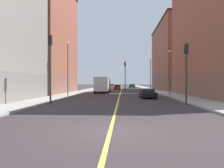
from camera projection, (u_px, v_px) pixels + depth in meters
ground_plane at (110, 131)px, 8.88m from camera, size 400.00×400.00×0.00m
sidewalk_left at (152, 90)px, 57.39m from camera, size 3.18×168.00×0.15m
sidewalk_right at (91, 89)px, 58.23m from camera, size 3.18×168.00×0.15m
lane_center_stripe at (121, 90)px, 57.81m from camera, size 0.16×154.00×0.01m
building_left_near at (224, 27)px, 29.35m from camera, size 9.32×22.98×18.90m
building_left_mid at (175, 57)px, 56.81m from camera, size 9.32×25.25×17.25m
building_right_midblock at (43, 38)px, 39.85m from camera, size 9.32×18.33×20.37m
traffic_light_left_near at (186, 65)px, 19.28m from camera, size 0.40×0.32×5.44m
traffic_light_right_near at (50, 60)px, 19.91m from camera, size 0.40×0.32×6.32m
traffic_light_median_far at (125, 72)px, 45.91m from camera, size 0.40×0.32×6.36m
street_lamp_left_near at (170, 68)px, 30.91m from camera, size 0.36×0.36×6.47m
street_lamp_right_near at (68, 63)px, 30.10m from camera, size 0.36×0.36×7.48m
street_lamp_left_far at (150, 71)px, 52.46m from camera, size 0.36×0.36×7.47m
car_black at (148, 93)px, 27.71m from camera, size 1.88×4.54×1.20m
car_yellow at (111, 86)px, 74.76m from camera, size 1.96×4.48×1.42m
car_red at (117, 87)px, 60.52m from camera, size 1.82×4.52×1.37m
car_green at (132, 86)px, 74.75m from camera, size 2.03×4.23×1.38m
box_truck at (103, 84)px, 41.27m from camera, size 2.59×7.97×2.98m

